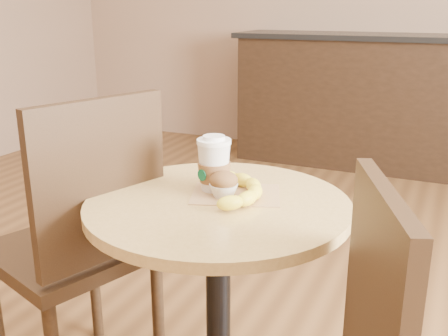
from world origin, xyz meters
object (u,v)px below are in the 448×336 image
at_px(coffee_cup, 214,166).
at_px(banana, 233,190).
at_px(chair_left, 82,241).
at_px(muffin, 224,184).
at_px(cafe_table, 218,271).

relative_size(coffee_cup, banana, 0.60).
distance_m(chair_left, muffin, 0.51).
xyz_separation_m(coffee_cup, banana, (0.07, -0.03, -0.05)).
distance_m(chair_left, banana, 0.53).
height_order(cafe_table, chair_left, chair_left).
distance_m(cafe_table, chair_left, 0.45).
relative_size(chair_left, coffee_cup, 6.37).
distance_m(muffin, banana, 0.03).
xyz_separation_m(coffee_cup, muffin, (0.05, -0.04, -0.03)).
relative_size(coffee_cup, muffin, 2.00).
bearing_deg(chair_left, banana, 117.43).
xyz_separation_m(chair_left, muffin, (0.45, 0.06, 0.23)).
height_order(cafe_table, coffee_cup, coffee_cup).
bearing_deg(coffee_cup, cafe_table, -36.47).
xyz_separation_m(cafe_table, chair_left, (-0.45, -0.03, 0.02)).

